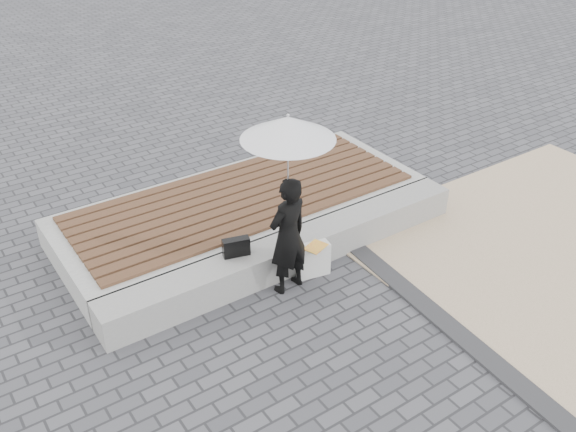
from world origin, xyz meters
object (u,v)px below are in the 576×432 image
object	(u,v)px
seating_ledge	(292,251)
woman	(288,236)
parasol	(288,128)
canvas_tote	(313,260)
handbag	(236,247)

from	to	relation	value
seating_ledge	woman	size ratio (longest dim) A/B	3.40
parasol	canvas_tote	world-z (taller)	parasol
handbag	canvas_tote	distance (m)	0.97
woman	parasol	distance (m)	1.33
seating_ledge	canvas_tote	size ratio (longest dim) A/B	11.71
seating_ledge	canvas_tote	xyz separation A→B (m)	(0.10, -0.30, 0.01)
seating_ledge	canvas_tote	world-z (taller)	canvas_tote
woman	parasol	bearing A→B (deg)	-98.60
handbag	parasol	bearing A→B (deg)	-28.76
seating_ledge	handbag	distance (m)	0.81
handbag	canvas_tote	world-z (taller)	handbag
parasol	handbag	size ratio (longest dim) A/B	4.04
seating_ledge	handbag	size ratio (longest dim) A/B	15.71
handbag	canvas_tote	bearing A→B (deg)	-8.86
parasol	handbag	bearing A→B (deg)	136.30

